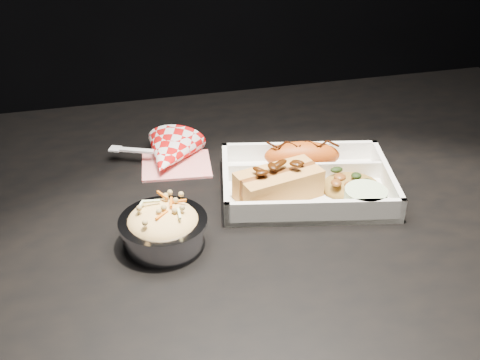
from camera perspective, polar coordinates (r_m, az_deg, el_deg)
The scene contains 8 objects.
dining_table at distance 0.96m, azimuth 3.50°, elevation -5.71°, with size 1.20×0.80×0.75m.
food_tray at distance 0.91m, azimuth 6.28°, elevation -0.45°, with size 0.28×0.23×0.04m.
fried_pastry at distance 0.95m, azimuth 5.90°, elevation 2.31°, with size 0.12×0.05×0.04m, color #BA4C12.
hotdog at distance 0.87m, azimuth 3.67°, elevation -0.15°, with size 0.13×0.08×0.06m.
fried_rice_mound at distance 0.91m, azimuth 10.50°, elevation -0.03°, with size 0.09×0.07×0.03m, color olive.
cupcake_liner at distance 0.87m, azimuth 11.79°, elevation -1.78°, with size 0.06×0.06×0.03m, color beige.
foil_coleslaw_cup at distance 0.79m, azimuth -7.28°, elevation -4.36°, with size 0.12×0.12×0.07m.
napkin_fork at distance 0.98m, azimuth -6.76°, elevation 2.37°, with size 0.16×0.14×0.10m.
Camera 1 is at (-0.24, -0.73, 1.23)m, focal length 45.00 mm.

